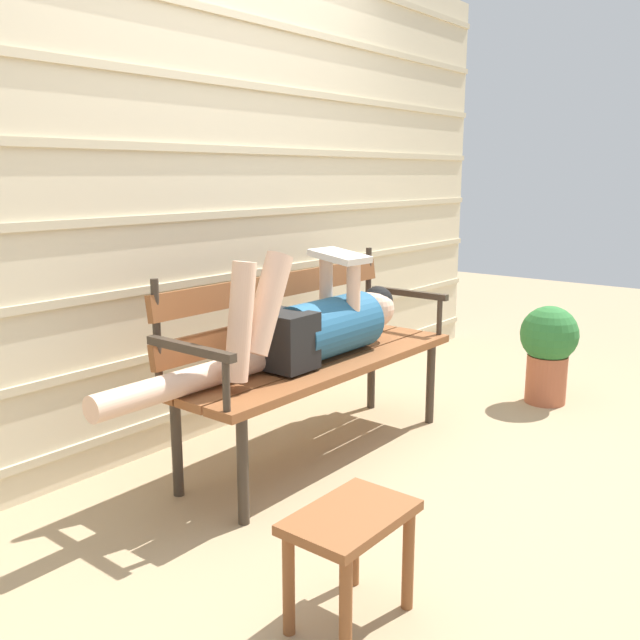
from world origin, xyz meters
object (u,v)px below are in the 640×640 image
park_bench (308,348)px  reclining_person (311,327)px  footstool (350,537)px  potted_plant (548,348)px

park_bench → reclining_person: (-0.07, -0.07, 0.12)m
park_bench → footstool: (-0.91, -0.91, -0.24)m
potted_plant → footstool: bearing=-172.7°
park_bench → footstool: park_bench is taller
reclining_person → footstool: reclining_person is taller
footstool → potted_plant: 2.33m
reclining_person → footstool: 1.24m
park_bench → footstool: bearing=-134.9°
reclining_person → potted_plant: (1.47, -0.54, -0.30)m
park_bench → reclining_person: size_ratio=0.93×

